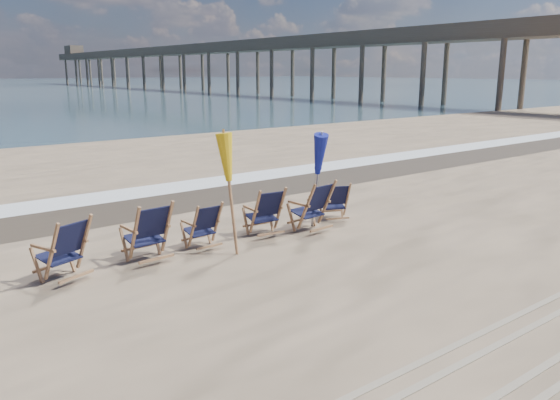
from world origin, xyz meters
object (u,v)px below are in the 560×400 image
(beach_chair_1, at_px, (168,229))
(umbrella_blue, at_px, (317,155))
(beach_chair_4, at_px, (327,204))
(umbrella_yellow, at_px, (230,164))
(fishing_pier, at_px, (199,62))
(beach_chair_3, at_px, (280,210))
(beach_chair_5, at_px, (347,201))
(beach_chair_2, at_px, (217,224))
(beach_chair_0, at_px, (85,244))

(beach_chair_1, height_order, umbrella_blue, umbrella_blue)
(beach_chair_4, bearing_deg, beach_chair_1, -11.12)
(umbrella_yellow, height_order, fishing_pier, fishing_pier)
(beach_chair_3, relative_size, beach_chair_5, 1.16)
(fishing_pier, bearing_deg, beach_chair_4, -117.07)
(beach_chair_4, relative_size, umbrella_yellow, 0.50)
(umbrella_blue, height_order, fishing_pier, fishing_pier)
(beach_chair_4, height_order, umbrella_yellow, umbrella_yellow)
(beach_chair_3, distance_m, beach_chair_4, 1.05)
(beach_chair_5, xyz_separation_m, fishing_pier, (35.72, 71.25, 4.20))
(beach_chair_3, xyz_separation_m, umbrella_yellow, (-1.40, -0.38, 1.14))
(fishing_pier, bearing_deg, beach_chair_3, -117.80)
(beach_chair_3, xyz_separation_m, umbrella_blue, (0.83, -0.13, 1.06))
(beach_chair_2, height_order, fishing_pier, fishing_pier)
(beach_chair_3, height_order, umbrella_yellow, umbrella_yellow)
(beach_chair_1, xyz_separation_m, umbrella_yellow, (1.07, -0.40, 1.11))
(beach_chair_3, height_order, beach_chair_5, beach_chair_3)
(beach_chair_0, xyz_separation_m, beach_chair_1, (1.42, -0.07, 0.02))
(beach_chair_0, bearing_deg, beach_chair_1, 156.20)
(beach_chair_3, relative_size, fishing_pier, 0.01)
(beach_chair_4, relative_size, umbrella_blue, 0.53)
(beach_chair_1, bearing_deg, beach_chair_3, 175.63)
(beach_chair_0, height_order, umbrella_blue, umbrella_blue)
(beach_chair_1, bearing_deg, umbrella_yellow, 155.42)
(beach_chair_4, bearing_deg, fishing_pier, -123.17)
(beach_chair_0, height_order, fishing_pier, fishing_pier)
(beach_chair_5, relative_size, umbrella_yellow, 0.41)
(beach_chair_4, xyz_separation_m, beach_chair_5, (0.83, 0.27, -0.10))
(beach_chair_4, distance_m, beach_chair_5, 0.88)
(beach_chair_0, height_order, beach_chair_4, beach_chair_4)
(beach_chair_2, height_order, beach_chair_5, beach_chair_2)
(beach_chair_0, relative_size, beach_chair_1, 0.97)
(beach_chair_1, bearing_deg, beach_chair_2, 179.55)
(beach_chair_1, xyz_separation_m, umbrella_blue, (3.30, -0.15, 1.02))
(beach_chair_0, bearing_deg, umbrella_yellow, 148.34)
(beach_chair_0, distance_m, fishing_pier, 82.44)
(beach_chair_3, height_order, beach_chair_4, beach_chair_4)
(umbrella_yellow, bearing_deg, beach_chair_3, 15.36)
(umbrella_yellow, bearing_deg, umbrella_blue, 6.42)
(beach_chair_3, height_order, umbrella_blue, umbrella_blue)
(beach_chair_0, height_order, beach_chair_2, beach_chair_0)
(beach_chair_2, bearing_deg, beach_chair_1, 1.06)
(fishing_pier, bearing_deg, umbrella_yellow, -118.55)
(beach_chair_2, distance_m, beach_chair_5, 3.27)
(beach_chair_2, bearing_deg, umbrella_blue, 172.07)
(beach_chair_4, bearing_deg, beach_chair_5, -168.42)
(beach_chair_1, relative_size, beach_chair_5, 1.24)
(beach_chair_5, height_order, umbrella_yellow, umbrella_yellow)
(beach_chair_2, relative_size, beach_chair_3, 0.89)
(beach_chair_3, xyz_separation_m, fishing_pier, (37.56, 71.23, 4.13))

